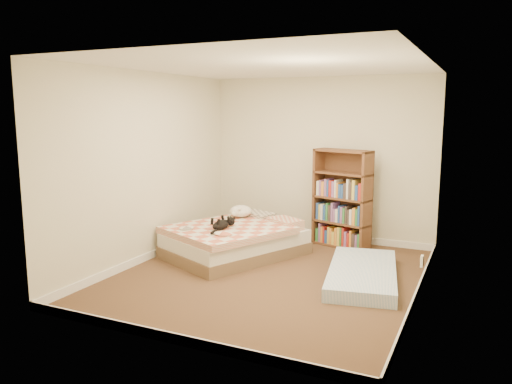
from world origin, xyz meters
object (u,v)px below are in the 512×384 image
at_px(floor_mattress, 362,274).
at_px(black_cat, 222,224).
at_px(bookshelf, 342,211).
at_px(white_dog, 241,211).
at_px(bed, 236,240).

distance_m(floor_mattress, black_cat, 1.95).
bearing_deg(bookshelf, black_cat, -116.30).
bearing_deg(white_dog, floor_mattress, 25.15).
distance_m(floor_mattress, white_dog, 2.20).
bearing_deg(black_cat, bookshelf, 59.49).
bearing_deg(bookshelf, white_dog, -140.04).
height_order(bookshelf, floor_mattress, bookshelf).
relative_size(bookshelf, black_cat, 2.31).
bearing_deg(white_dog, bookshelf, 69.66).
bearing_deg(floor_mattress, bed, 160.28).
height_order(bookshelf, black_cat, bookshelf).
height_order(floor_mattress, black_cat, black_cat).
relative_size(bed, bookshelf, 1.49).
xyz_separation_m(bed, bookshelf, (1.20, 1.08, 0.32)).
relative_size(bed, black_cat, 3.45).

